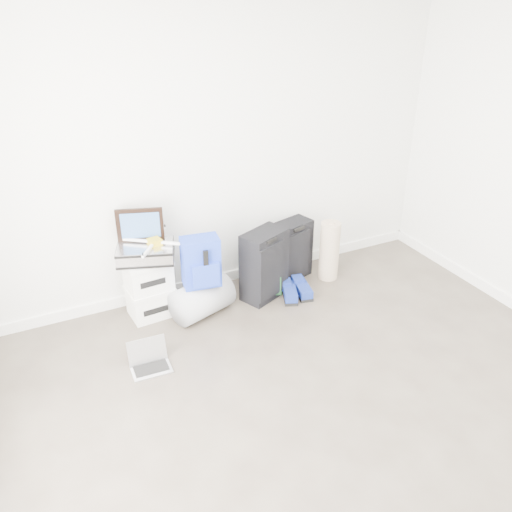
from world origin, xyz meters
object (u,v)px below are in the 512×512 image
briefcase (146,252)px  boxes_stack (149,287)px  laptop (149,361)px  large_suitcase (265,265)px  duffel_bag (202,299)px  carry_on (292,250)px

briefcase → boxes_stack: bearing=95.2°
boxes_stack → laptop: size_ratio=1.79×
large_suitcase → duffel_bag: bearing=159.3°
duffel_bag → laptop: (-0.63, -0.50, -0.11)m
briefcase → large_suitcase: 1.09m
carry_on → laptop: bearing=-171.3°
duffel_bag → large_suitcase: bearing=-15.7°
briefcase → laptop: briefcase is taller
duffel_bag → briefcase: bearing=135.0°
boxes_stack → large_suitcase: large_suitcase is taller
briefcase → carry_on: size_ratio=0.78×
briefcase → laptop: bearing=-88.5°
large_suitcase → laptop: large_suitcase is taller
carry_on → briefcase: bearing=166.4°
boxes_stack → large_suitcase: (1.03, -0.17, 0.05)m
large_suitcase → laptop: size_ratio=2.14×
briefcase → duffel_bag: (0.40, -0.20, -0.46)m
briefcase → large_suitcase: briefcase is taller
large_suitcase → carry_on: (0.41, 0.21, -0.03)m
boxes_stack → duffel_bag: boxes_stack is taller
boxes_stack → carry_on: carry_on is taller
briefcase → carry_on: 1.48m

